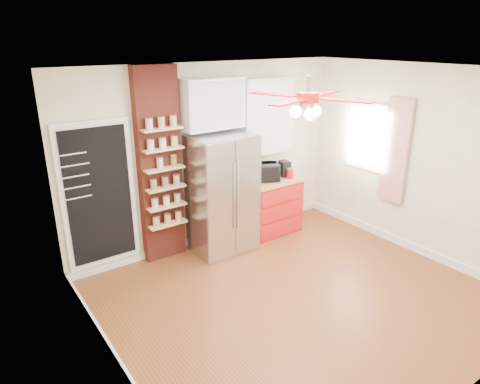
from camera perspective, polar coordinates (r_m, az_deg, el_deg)
floor at (r=5.49m, az=7.61°, el=-13.62°), size 4.50×4.50×0.00m
ceiling at (r=4.59m, az=9.21°, el=15.70°), size 4.50×4.50×0.00m
wall_back at (r=6.40m, az=-4.06°, el=4.80°), size 4.50×0.02×2.70m
wall_left at (r=3.80m, az=-17.37°, el=-7.15°), size 0.02×4.00×2.70m
wall_right at (r=6.58m, az=22.78°, el=3.69°), size 0.02×4.00×2.70m
chalkboard at (r=5.78m, az=-18.30°, el=-0.48°), size 0.95×0.05×1.95m
brick_pillar at (r=5.95m, az=-10.66°, el=3.31°), size 0.60×0.16×2.70m
fridge at (r=6.22m, az=-2.56°, el=-0.23°), size 0.90×0.70×1.75m
upper_glass_cabinet at (r=6.06m, az=-3.78°, el=11.68°), size 0.90×0.35×0.70m
red_cabinet at (r=6.94m, az=4.00°, el=-1.77°), size 0.94×0.64×0.90m
upper_shelf_unit at (r=6.68m, az=3.36°, el=10.08°), size 0.90×0.30×1.15m
window at (r=7.01m, az=16.74°, el=7.04°), size 0.04×0.75×1.05m
curtain at (r=6.68m, az=20.06°, el=5.16°), size 0.06×0.40×1.55m
ceiling_fan at (r=4.62m, az=9.02°, el=12.29°), size 1.40×1.40×0.44m
toaster_oven at (r=6.69m, az=3.11°, el=2.66°), size 0.57×0.49×0.26m
coffee_maker at (r=6.92m, az=5.94°, el=3.13°), size 0.18×0.21×0.25m
canister_left at (r=6.84m, az=6.68°, el=2.44°), size 0.13×0.13×0.15m
canister_right at (r=6.96m, az=6.52°, el=2.69°), size 0.12×0.12×0.13m
pantry_jar_oats at (r=5.79m, az=-10.64°, el=3.81°), size 0.09×0.09×0.14m
pantry_jar_beans at (r=5.89m, az=-8.86°, el=4.20°), size 0.10×0.10×0.14m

